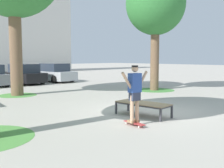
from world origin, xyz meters
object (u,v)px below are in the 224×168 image
at_px(skater, 135,90).
at_px(tree_near_right, 156,5).
at_px(car_black, 23,75).
at_px(skateboard, 134,123).
at_px(skate_box, 143,104).
at_px(car_silver, 54,73).

xyz_separation_m(skater, tree_near_right, (7.59, 4.78, 4.05)).
height_order(skater, tree_near_right, tree_near_right).
xyz_separation_m(skater, car_black, (3.92, 14.27, -0.38)).
height_order(skateboard, skater, skater).
distance_m(skater, tree_near_right, 9.84).
bearing_deg(car_black, tree_near_right, -68.86).
xyz_separation_m(skateboard, car_black, (3.92, 14.27, 0.61)).
distance_m(skate_box, tree_near_right, 8.90).
bearing_deg(skater, skate_box, 28.21).
height_order(skater, car_silver, skater).
xyz_separation_m(skate_box, tree_near_right, (6.33, 4.11, 4.71)).
bearing_deg(skater, tree_near_right, 32.24).
bearing_deg(car_black, skateboard, -105.35).
height_order(tree_near_right, car_black, tree_near_right).
bearing_deg(car_silver, skateboard, -114.86).
distance_m(car_black, car_silver, 2.64).
bearing_deg(tree_near_right, skateboard, -147.75).
bearing_deg(tree_near_right, skate_box, -147.00).
bearing_deg(car_black, car_silver, -2.60).
bearing_deg(skate_box, car_silver, 68.53).
relative_size(skateboard, car_black, 0.20).
bearing_deg(tree_near_right, car_silver, 96.28).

